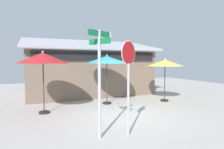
{
  "coord_description": "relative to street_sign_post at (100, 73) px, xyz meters",
  "views": [
    {
      "loc": [
        -3.44,
        -7.08,
        2.23
      ],
      "look_at": [
        0.05,
        1.2,
        1.6
      ],
      "focal_mm": 30.55,
      "sensor_mm": 36.0,
      "label": 1
    }
  ],
  "objects": [
    {
      "name": "ground_plane",
      "position": [
        1.68,
        1.99,
        -1.93
      ],
      "size": [
        28.0,
        28.0,
        0.1
      ],
      "primitive_type": "cube",
      "color": "#ADA8A0"
    },
    {
      "name": "patio_umbrella_teal_center",
      "position": [
        1.82,
        4.08,
        0.41
      ],
      "size": [
        2.2,
        2.2,
        2.58
      ],
      "color": "black",
      "rests_on": "ground"
    },
    {
      "name": "cafe_building",
      "position": [
        1.85,
        7.52,
        -0.35
      ],
      "size": [
        8.42,
        4.76,
        3.9
      ],
      "color": "#705B4C",
      "rests_on": "ground"
    },
    {
      "name": "stop_sign",
      "position": [
        0.85,
        -0.13,
        0.06
      ],
      "size": [
        0.64,
        0.36,
        2.83
      ],
      "color": "#A8AAB2",
      "rests_on": "ground"
    },
    {
      "name": "patio_umbrella_crimson_left",
      "position": [
        -1.32,
        3.44,
        0.46
      ],
      "size": [
        2.14,
        2.14,
        2.66
      ],
      "color": "black",
      "rests_on": "ground"
    },
    {
      "name": "patio_umbrella_mustard_right",
      "position": [
        5.02,
        3.46,
        0.22
      ],
      "size": [
        2.02,
        2.02,
        2.38
      ],
      "color": "black",
      "rests_on": "ground"
    },
    {
      "name": "street_sign_post",
      "position": [
        0.0,
        0.0,
        0.0
      ],
      "size": [
        0.81,
        0.76,
        3.1
      ],
      "color": "#A8AAB2",
      "rests_on": "ground"
    }
  ]
}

